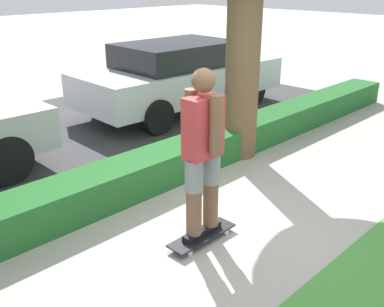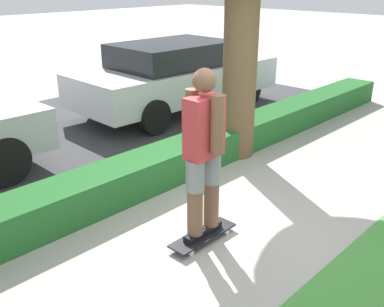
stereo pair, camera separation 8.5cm
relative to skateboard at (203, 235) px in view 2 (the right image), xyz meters
name	(u,v)px [view 2 (the right image)]	position (x,y,z in m)	size (l,w,h in m)	color
ground_plane	(243,230)	(0.47, -0.17, -0.07)	(60.00, 60.00, 0.00)	#ADA89E
street_asphalt	(48,140)	(0.47, 4.03, -0.06)	(12.72, 5.00, 0.01)	#38383A
hedge_row	(147,171)	(0.47, 1.43, 0.16)	(12.72, 0.60, 0.45)	#236028
skateboard	(203,235)	(0.00, 0.00, 0.00)	(0.82, 0.24, 0.08)	black
skater_person	(204,151)	(0.00, 0.00, 0.96)	(0.51, 0.45, 1.76)	black
parked_car_middle	(176,75)	(3.30, 3.78, 0.68)	(4.46, 1.91, 1.41)	silver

